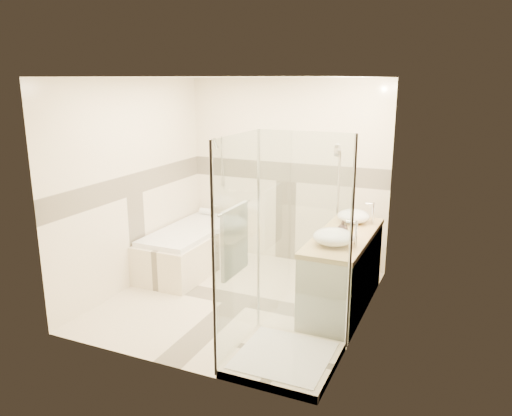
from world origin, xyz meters
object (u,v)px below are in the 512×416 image
at_px(vanity, 343,271).
at_px(amenity_bottle_a, 343,228).
at_px(shower_enclosure, 276,306).
at_px(bathtub, 191,246).
at_px(vessel_sink_far, 333,237).
at_px(amenity_bottle_b, 343,228).
at_px(vessel_sink_near, 354,216).

bearing_deg(vanity, amenity_bottle_a, 162.67).
bearing_deg(shower_enclosure, bathtub, 138.90).
bearing_deg(vessel_sink_far, amenity_bottle_b, 90.00).
xyz_separation_m(shower_enclosure, vessel_sink_far, (0.27, 0.89, 0.43)).
relative_size(vessel_sink_near, amenity_bottle_a, 2.57).
xyz_separation_m(bathtub, vanity, (2.15, -0.35, 0.12)).
relative_size(bathtub, vanity, 1.05).
xyz_separation_m(bathtub, amenity_bottle_a, (2.13, -0.34, 0.62)).
height_order(vessel_sink_near, amenity_bottle_a, vessel_sink_near).
relative_size(vessel_sink_far, amenity_bottle_a, 2.82).
distance_m(vessel_sink_far, amenity_bottle_a, 0.39).
bearing_deg(vessel_sink_near, vanity, -87.73).
bearing_deg(vessel_sink_near, shower_enclosure, -98.74).
xyz_separation_m(vessel_sink_near, amenity_bottle_a, (0.00, -0.50, -0.00)).
height_order(vanity, vessel_sink_far, vessel_sink_far).
distance_m(vessel_sink_near, amenity_bottle_b, 0.52).
bearing_deg(amenity_bottle_a, vessel_sink_far, -90.00).
distance_m(shower_enclosure, amenity_bottle_a, 1.37).
xyz_separation_m(vessel_sink_far, amenity_bottle_a, (0.00, 0.39, -0.01)).
xyz_separation_m(bathtub, vessel_sink_far, (2.13, -0.73, 0.63)).
bearing_deg(amenity_bottle_a, amenity_bottle_b, -90.00).
bearing_deg(vanity, vessel_sink_near, 92.27).
bearing_deg(vanity, bathtub, 170.75).
relative_size(vessel_sink_near, amenity_bottle_b, 2.42).
distance_m(bathtub, vanity, 2.18).
bearing_deg(vessel_sink_near, amenity_bottle_b, -90.00).
relative_size(vanity, shower_enclosure, 0.79).
bearing_deg(shower_enclosure, vanity, 77.03).
bearing_deg(vessel_sink_far, shower_enclosure, -107.10).
bearing_deg(amenity_bottle_b, vanity, 37.63).
bearing_deg(vessel_sink_near, amenity_bottle_a, -90.00).
xyz_separation_m(vessel_sink_far, amenity_bottle_b, (0.00, 0.37, -0.00)).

